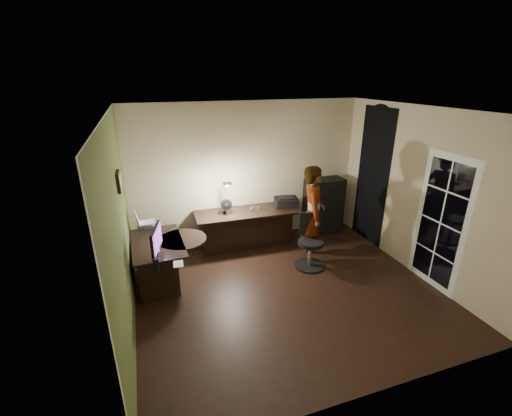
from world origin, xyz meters
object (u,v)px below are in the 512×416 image
object	(u,v)px
person	(313,214)
monitor	(156,249)
desk_left	(159,262)
desk_right	(247,229)
office_chair	(311,242)
cabinet	(323,206)

from	to	relation	value
person	monitor	bearing A→B (deg)	122.39
desk_left	person	size ratio (longest dim) A/B	0.72
desk_right	person	size ratio (longest dim) A/B	1.13
office_chair	desk_right	bearing A→B (deg)	146.79
cabinet	person	world-z (taller)	person
desk_right	monitor	bearing A→B (deg)	-141.57
desk_left	cabinet	world-z (taller)	cabinet
desk_left	office_chair	xyz separation A→B (m)	(2.49, -0.33, 0.11)
office_chair	person	distance (m)	0.52
monitor	person	world-z (taller)	person
desk_left	desk_right	bearing A→B (deg)	22.09
desk_right	office_chair	bearing A→B (deg)	-51.51
desk_left	cabinet	bearing A→B (deg)	12.47
desk_left	monitor	world-z (taller)	monitor
desk_right	monitor	world-z (taller)	monitor
person	cabinet	bearing A→B (deg)	-17.27
desk_left	monitor	size ratio (longest dim) A/B	2.26
cabinet	office_chair	world-z (taller)	cabinet
cabinet	monitor	xyz separation A→B (m)	(-3.42, -1.40, 0.30)
desk_right	monitor	distance (m)	2.20
cabinet	office_chair	distance (m)	1.50
desk_left	cabinet	xyz separation A→B (m)	(3.38, 0.86, 0.22)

